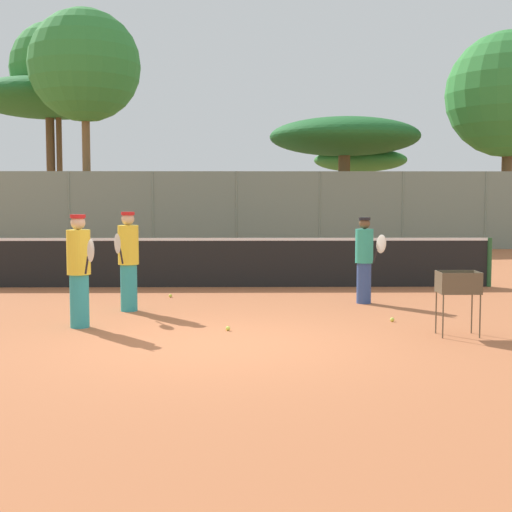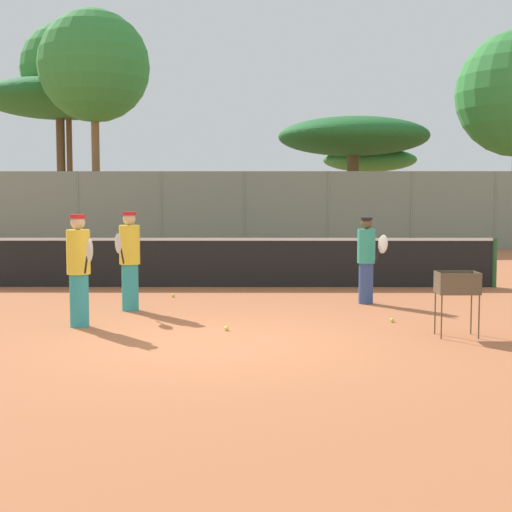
% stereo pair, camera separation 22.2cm
% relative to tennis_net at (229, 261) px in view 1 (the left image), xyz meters
% --- Properties ---
extents(ground_plane, '(80.00, 80.00, 0.00)m').
position_rel_tennis_net_xyz_m(ground_plane, '(0.00, -6.13, -0.56)').
color(ground_plane, '#B7663D').
extents(tennis_net, '(11.45, 0.10, 1.07)m').
position_rel_tennis_net_xyz_m(tennis_net, '(0.00, 0.00, 0.00)').
color(tennis_net, '#26592D').
rests_on(tennis_net, ground_plane).
extents(back_fence, '(25.46, 0.08, 2.97)m').
position_rel_tennis_net_xyz_m(back_fence, '(-0.00, 11.75, 0.92)').
color(back_fence, gray).
rests_on(back_fence, ground_plane).
extents(tree_0, '(6.16, 6.16, 5.23)m').
position_rel_tennis_net_xyz_m(tree_0, '(4.41, 14.06, 3.86)').
color(tree_0, brown).
rests_on(tree_0, ground_plane).
extents(tree_1, '(5.18, 5.18, 8.83)m').
position_rel_tennis_net_xyz_m(tree_1, '(11.26, 14.39, 5.66)').
color(tree_1, brown).
rests_on(tree_1, ground_plane).
extents(tree_2, '(4.20, 4.20, 9.86)m').
position_rel_tennis_net_xyz_m(tree_2, '(-8.11, 17.28, 7.18)').
color(tree_2, brown).
rests_on(tree_2, ground_plane).
extents(tree_3, '(4.15, 4.15, 4.18)m').
position_rel_tennis_net_xyz_m(tree_3, '(5.50, 16.75, 3.07)').
color(tree_3, brown).
rests_on(tree_3, ground_plane).
extents(tree_4, '(4.54, 4.54, 9.60)m').
position_rel_tennis_net_xyz_m(tree_4, '(-6.19, 14.13, 6.74)').
color(tree_4, brown).
rests_on(tree_4, ground_plane).
extents(tree_5, '(6.95, 6.95, 7.31)m').
position_rel_tennis_net_xyz_m(tree_5, '(-8.51, 17.31, 5.84)').
color(tree_5, brown).
rests_on(tree_5, ground_plane).
extents(player_white_outfit, '(0.35, 0.90, 1.69)m').
position_rel_tennis_net_xyz_m(player_white_outfit, '(-1.63, -3.31, 0.32)').
color(player_white_outfit, teal).
rests_on(player_white_outfit, ground_plane).
extents(player_red_cap, '(0.48, 0.81, 1.58)m').
position_rel_tennis_net_xyz_m(player_red_cap, '(2.54, -2.46, 0.26)').
color(player_red_cap, '#334C8C').
rests_on(player_red_cap, ground_plane).
extents(player_yellow_shirt, '(0.57, 0.80, 1.68)m').
position_rel_tennis_net_xyz_m(player_yellow_shirt, '(-2.10, -4.87, 0.32)').
color(player_yellow_shirt, teal).
rests_on(player_yellow_shirt, ground_plane).
extents(ball_cart, '(0.56, 0.41, 0.90)m').
position_rel_tennis_net_xyz_m(ball_cart, '(3.33, -5.57, 0.12)').
color(ball_cart, brown).
rests_on(ball_cart, ground_plane).
extents(tennis_ball_0, '(0.07, 0.07, 0.07)m').
position_rel_tennis_net_xyz_m(tennis_ball_0, '(0.11, -5.16, -0.53)').
color(tennis_ball_0, '#D1E54C').
rests_on(tennis_ball_0, ground_plane).
extents(tennis_ball_1, '(0.07, 0.07, 0.07)m').
position_rel_tennis_net_xyz_m(tennis_ball_1, '(-1.10, -1.62, -0.53)').
color(tennis_ball_1, '#D1E54C').
rests_on(tennis_ball_1, ground_plane).
extents(tennis_ball_2, '(0.07, 0.07, 0.07)m').
position_rel_tennis_net_xyz_m(tennis_ball_2, '(2.65, -4.43, -0.53)').
color(tennis_ball_2, '#D1E54C').
rests_on(tennis_ball_2, ground_plane).
extents(parked_car, '(4.20, 1.70, 1.60)m').
position_rel_tennis_net_xyz_m(parked_car, '(1.06, 13.87, 0.10)').
color(parked_car, '#3F4C8C').
rests_on(parked_car, ground_plane).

